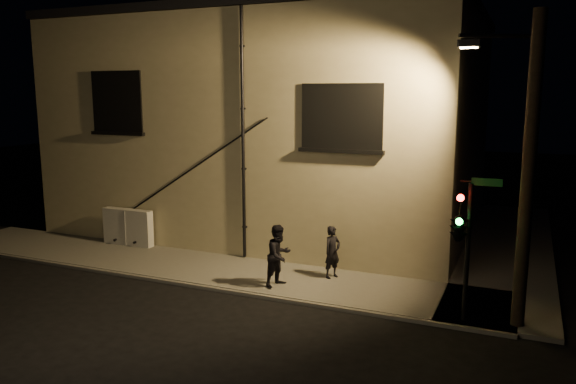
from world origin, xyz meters
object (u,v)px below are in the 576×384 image
at_px(utility_cabinet, 128,227).
at_px(streetlamp_pole, 525,167).
at_px(pedestrian_a, 332,252).
at_px(pedestrian_b, 279,255).
at_px(traffic_signal, 460,226).

relative_size(utility_cabinet, streetlamp_pole, 0.27).
bearing_deg(pedestrian_a, pedestrian_b, 166.63).
relative_size(utility_cabinet, traffic_signal, 0.57).
relative_size(pedestrian_a, traffic_signal, 0.45).
distance_m(utility_cabinet, pedestrian_a, 8.23).
xyz_separation_m(pedestrian_a, streetlamp_pole, (5.24, -1.54, 3.07)).
height_order(pedestrian_a, pedestrian_b, pedestrian_b).
height_order(pedestrian_b, traffic_signal, traffic_signal).
relative_size(pedestrian_a, streetlamp_pole, 0.21).
bearing_deg(traffic_signal, utility_cabinet, 168.26).
bearing_deg(streetlamp_pole, utility_cabinet, 171.05).
xyz_separation_m(pedestrian_b, streetlamp_pole, (6.44, -0.23, 2.96)).
distance_m(pedestrian_a, traffic_signal, 4.63).
xyz_separation_m(utility_cabinet, traffic_signal, (12.10, -2.51, 1.75)).
distance_m(pedestrian_a, pedestrian_b, 1.78).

